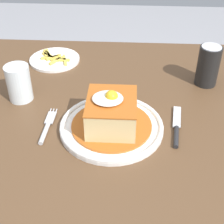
# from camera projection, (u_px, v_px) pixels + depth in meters

# --- Properties ---
(dining_table) EXTENTS (1.32, 0.90, 0.76)m
(dining_table) POSITION_uv_depth(u_px,v_px,m) (105.00, 143.00, 0.98)
(dining_table) COLOR brown
(dining_table) RESTS_ON ground_plane
(main_plate) EXTENTS (0.26, 0.26, 0.02)m
(main_plate) POSITION_uv_depth(u_px,v_px,m) (112.00, 126.00, 0.86)
(main_plate) COLOR white
(main_plate) RESTS_ON dining_table
(sandwich_meal) EXTENTS (0.21, 0.21, 0.11)m
(sandwich_meal) POSITION_uv_depth(u_px,v_px,m) (111.00, 114.00, 0.83)
(sandwich_meal) COLOR #B75B1E
(sandwich_meal) RESTS_ON main_plate
(fork) EXTENTS (0.02, 0.14, 0.01)m
(fork) POSITION_uv_depth(u_px,v_px,m) (46.00, 128.00, 0.86)
(fork) COLOR silver
(fork) RESTS_ON dining_table
(knife) EXTENTS (0.04, 0.17, 0.01)m
(knife) POSITION_uv_depth(u_px,v_px,m) (176.00, 131.00, 0.85)
(knife) COLOR #262628
(knife) RESTS_ON dining_table
(soda_can) EXTENTS (0.07, 0.07, 0.12)m
(soda_can) POSITION_uv_depth(u_px,v_px,m) (208.00, 66.00, 1.00)
(soda_can) COLOR black
(soda_can) RESTS_ON dining_table
(drinking_glass) EXTENTS (0.07, 0.07, 0.10)m
(drinking_glass) POSITION_uv_depth(u_px,v_px,m) (19.00, 85.00, 0.95)
(drinking_glass) COLOR #3F2314
(drinking_glass) RESTS_ON dining_table
(side_plate_fries) EXTENTS (0.17, 0.17, 0.02)m
(side_plate_fries) POSITION_uv_depth(u_px,v_px,m) (55.00, 59.00, 1.15)
(side_plate_fries) COLOR white
(side_plate_fries) RESTS_ON dining_table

